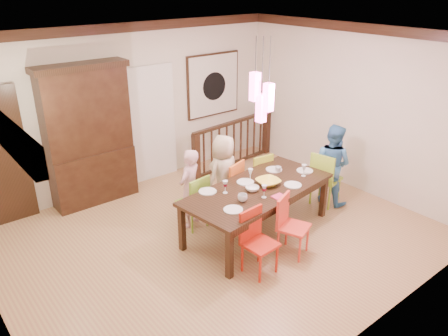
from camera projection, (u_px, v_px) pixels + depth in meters
floor at (219, 236)px, 6.57m from camera, size 6.00×6.00×0.00m
ceiling at (218, 37)px, 5.40m from camera, size 6.00×6.00×0.00m
wall_back at (132, 107)px, 7.77m from camera, size 6.00×0.00×6.00m
wall_right at (352, 109)px, 7.71m from camera, size 0.00×5.00×5.00m
crown_molding at (218, 44)px, 5.44m from camera, size 6.00×5.00×0.16m
white_doorway at (152, 125)px, 8.11m from camera, size 0.97×0.05×2.22m
painting at (213, 85)px, 8.72m from camera, size 1.25×0.06×1.25m
pendant_cluster at (262, 97)px, 5.86m from camera, size 0.27×0.21×1.14m
dining_table at (258, 192)px, 6.43m from camera, size 2.49×1.37×0.75m
chair_far_left at (192, 197)px, 6.67m from camera, size 0.43×0.43×0.86m
chair_far_mid at (227, 182)px, 7.12m from camera, size 0.50×0.50×0.89m
chair_far_right at (257, 173)px, 7.50m from camera, size 0.44×0.44×0.87m
chair_near_left at (260, 239)px, 5.59m from camera, size 0.42×0.42×0.87m
chair_near_mid at (294, 223)px, 5.98m from camera, size 0.51×0.51×0.87m
chair_end_right at (326, 174)px, 7.33m from camera, size 0.51×0.51×0.94m
china_hutch at (89, 135)px, 7.20m from camera, size 1.50×0.46×2.36m
balustrade at (234, 142)px, 8.86m from camera, size 2.16×0.28×0.96m
person_far_left at (190, 188)px, 6.65m from camera, size 0.54×0.46×1.26m
person_far_mid at (224, 175)px, 7.01m from camera, size 0.72×0.54×1.33m
person_end_right at (332, 164)px, 7.34m from camera, size 0.62×0.75×1.39m
serving_bowl at (268, 182)px, 6.47m from camera, size 0.38×0.38×0.08m
small_bowl at (252, 189)px, 6.30m from camera, size 0.23×0.23×0.06m
cup_left at (243, 198)px, 6.00m from camera, size 0.14×0.14×0.11m
cup_right at (278, 169)px, 6.89m from camera, size 0.11×0.11×0.09m
plate_far_left at (208, 191)px, 6.27m from camera, size 0.26×0.26×0.01m
plate_far_mid at (245, 182)px, 6.56m from camera, size 0.26×0.26×0.01m
plate_far_right at (274, 169)px, 6.98m from camera, size 0.26×0.26×0.01m
plate_near_left at (233, 210)px, 5.78m from camera, size 0.26×0.26×0.01m
plate_near_mid at (293, 185)px, 6.47m from camera, size 0.26×0.26×0.01m
plate_end_right at (305, 171)px, 6.94m from camera, size 0.26×0.26×0.01m
wine_glass_a at (225, 187)px, 6.21m from camera, size 0.08×0.08×0.19m
wine_glass_b at (250, 175)px, 6.59m from camera, size 0.08×0.08×0.19m
wine_glass_c at (264, 191)px, 6.08m from camera, size 0.08×0.08×0.19m
wine_glass_d at (304, 170)px, 6.74m from camera, size 0.08×0.08×0.19m
napkin at (279, 197)px, 6.13m from camera, size 0.18×0.14×0.01m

